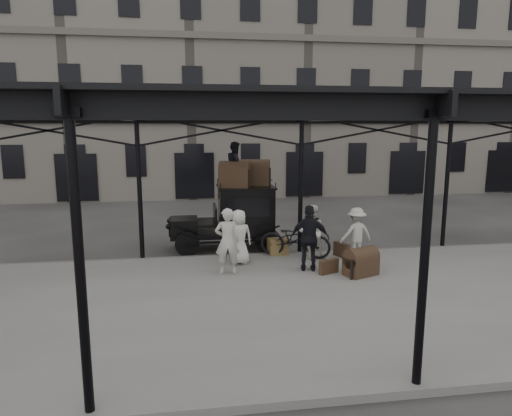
% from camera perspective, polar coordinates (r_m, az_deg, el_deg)
% --- Properties ---
extents(ground, '(120.00, 120.00, 0.00)m').
position_cam_1_polar(ground, '(13.19, 7.54, -8.35)').
color(ground, '#383533').
rests_on(ground, ground).
extents(platform, '(28.00, 8.00, 0.15)m').
position_cam_1_polar(platform, '(11.38, 10.34, -11.11)').
color(platform, slate).
rests_on(platform, ground).
extents(canopy, '(22.50, 9.00, 4.74)m').
position_cam_1_polar(canopy, '(10.88, 10.64, 12.24)').
color(canopy, black).
rests_on(canopy, ground).
extents(building_frontage, '(64.00, 8.00, 14.00)m').
position_cam_1_polar(building_frontage, '(30.35, -1.77, 15.54)').
color(building_frontage, slate).
rests_on(building_frontage, ground).
extents(taxi, '(3.65, 1.55, 2.18)m').
position_cam_1_polar(taxi, '(15.58, -2.46, -0.81)').
color(taxi, black).
rests_on(taxi, ground).
extents(porter_left, '(0.70, 0.48, 1.85)m').
position_cam_1_polar(porter_left, '(12.53, -3.60, -4.16)').
color(porter_left, beige).
rests_on(porter_left, platform).
extents(porter_midleft, '(0.86, 0.70, 1.68)m').
position_cam_1_polar(porter_midleft, '(14.09, 6.92, -2.95)').
color(porter_midleft, beige).
rests_on(porter_midleft, platform).
extents(porter_centre, '(0.88, 0.66, 1.63)m').
position_cam_1_polar(porter_centre, '(13.45, -2.15, -3.63)').
color(porter_centre, silver).
rests_on(porter_centre, platform).
extents(porter_official, '(1.17, 0.70, 1.87)m').
position_cam_1_polar(porter_official, '(12.87, 6.72, -3.77)').
color(porter_official, black).
rests_on(porter_official, platform).
extents(porter_right, '(1.10, 0.73, 1.59)m').
position_cam_1_polar(porter_right, '(14.32, 12.41, -3.09)').
color(porter_right, beige).
rests_on(porter_right, platform).
extents(bicycle, '(2.33, 1.62, 1.16)m').
position_cam_1_polar(bicycle, '(14.22, 4.93, -3.86)').
color(bicycle, black).
rests_on(bicycle, platform).
extents(porter_roof, '(0.58, 0.73, 1.50)m').
position_cam_1_polar(porter_roof, '(15.24, -2.58, 5.49)').
color(porter_roof, black).
rests_on(porter_roof, taxi).
extents(steamer_trunk_roof_near, '(1.11, 0.85, 0.72)m').
position_cam_1_polar(steamer_trunk_roof_near, '(15.12, -2.70, 3.98)').
color(steamer_trunk_roof_near, '#453420').
rests_on(steamer_trunk_roof_near, taxi).
extents(steamer_trunk_roof_far, '(1.12, 0.84, 0.73)m').
position_cam_1_polar(steamer_trunk_roof_far, '(15.66, -0.13, 4.22)').
color(steamer_trunk_roof_far, '#453420').
rests_on(steamer_trunk_roof_far, taxi).
extents(steamer_trunk_platform, '(1.03, 0.84, 0.65)m').
position_cam_1_polar(steamer_trunk_platform, '(12.88, 12.98, -6.78)').
color(steamer_trunk_platform, '#453420').
rests_on(steamer_trunk_platform, platform).
extents(wicker_hamper, '(0.64, 0.50, 0.50)m').
position_cam_1_polar(wicker_hamper, '(14.58, 2.75, -4.82)').
color(wicker_hamper, olive).
rests_on(wicker_hamper, platform).
extents(suitcase_upright, '(0.38, 0.61, 0.45)m').
position_cam_1_polar(suitcase_upright, '(14.51, 10.65, -5.17)').
color(suitcase_upright, '#453420').
rests_on(suitcase_upright, platform).
extents(suitcase_flat, '(0.61, 0.37, 0.40)m').
position_cam_1_polar(suitcase_flat, '(12.87, 9.08, -7.23)').
color(suitcase_flat, '#453420').
rests_on(suitcase_flat, platform).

